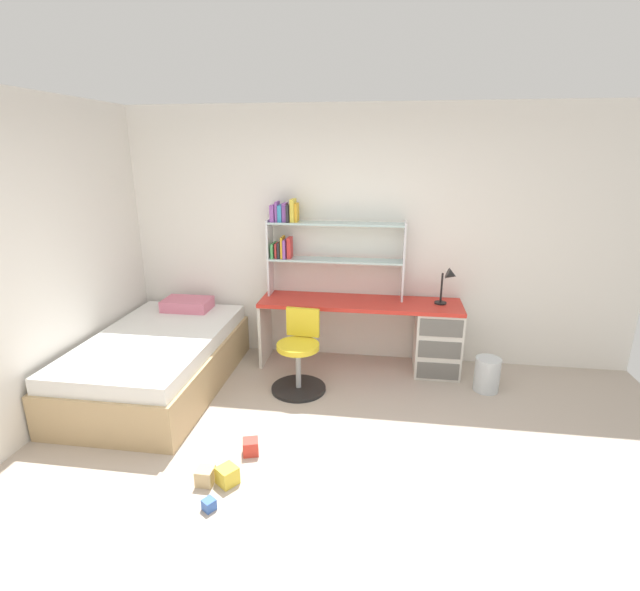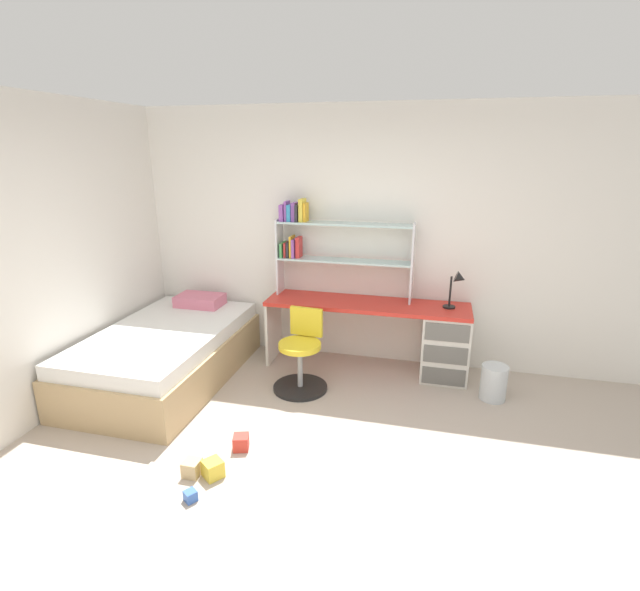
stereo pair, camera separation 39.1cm
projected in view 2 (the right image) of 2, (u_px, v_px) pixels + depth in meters
name	position (u px, v px, depth m)	size (l,w,h in m)	color
ground_plane	(302.00, 498.00, 3.11)	(5.76, 5.60, 0.02)	#B2A393
room_shell	(207.00, 255.00, 4.08)	(5.76, 5.60, 2.64)	white
desk	(420.00, 336.00, 4.70)	(2.05, 0.51, 0.72)	red
bookshelf_hutch	(324.00, 240.00, 4.79)	(1.41, 0.22, 1.01)	silver
desk_lamp	(458.00, 284.00, 4.46)	(0.20, 0.16, 0.38)	black
swivel_chair	(301.00, 359.00, 4.45)	(0.52, 0.52, 0.77)	black
bed_platform	(167.00, 354.00, 4.63)	(1.19, 2.00, 0.66)	tan
waste_bin	(494.00, 382.00, 4.28)	(0.24, 0.24, 0.33)	silver
toy_block_red_0	(241.00, 442.00, 3.59)	(0.12, 0.12, 0.12)	red
toy_block_yellow_1	(213.00, 469.00, 3.28)	(0.13, 0.13, 0.13)	gold
toy_block_blue_2	(190.00, 496.00, 3.06)	(0.07, 0.07, 0.07)	#3860B7
toy_block_natural_3	(192.00, 468.00, 3.30)	(0.12, 0.12, 0.12)	tan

